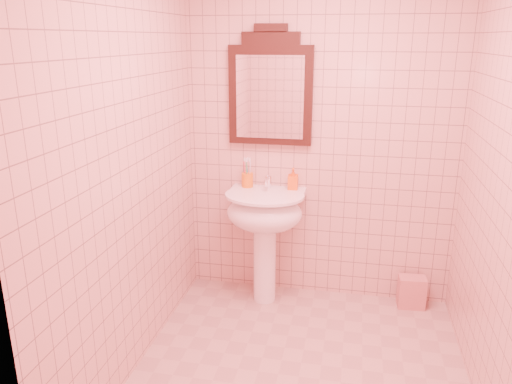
% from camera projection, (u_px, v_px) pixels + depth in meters
% --- Properties ---
extents(floor, '(2.20, 2.20, 0.00)m').
position_uv_depth(floor, '(299.00, 377.00, 3.00)').
color(floor, tan).
rests_on(floor, ground).
extents(back_wall, '(2.00, 0.02, 2.50)m').
position_uv_depth(back_wall, '(321.00, 138.00, 3.66)').
color(back_wall, '#D9A497').
rests_on(back_wall, floor).
extents(pedestal_sink, '(0.58, 0.58, 0.86)m').
position_uv_depth(pedestal_sink, '(265.00, 220.00, 3.69)').
color(pedestal_sink, white).
rests_on(pedestal_sink, floor).
extents(faucet, '(0.04, 0.16, 0.11)m').
position_uv_depth(faucet, '(268.00, 181.00, 3.74)').
color(faucet, white).
rests_on(faucet, pedestal_sink).
extents(mirror, '(0.61, 0.06, 0.86)m').
position_uv_depth(mirror, '(270.00, 90.00, 3.61)').
color(mirror, black).
rests_on(mirror, back_wall).
extents(toothbrush_cup, '(0.09, 0.09, 0.20)m').
position_uv_depth(toothbrush_cup, '(247.00, 180.00, 3.79)').
color(toothbrush_cup, orange).
rests_on(toothbrush_cup, pedestal_sink).
extents(soap_dispenser, '(0.08, 0.08, 0.16)m').
position_uv_depth(soap_dispenser, '(293.00, 179.00, 3.72)').
color(soap_dispenser, orange).
rests_on(soap_dispenser, pedestal_sink).
extents(towel, '(0.21, 0.14, 0.24)m').
position_uv_depth(towel, '(412.00, 292.00, 3.75)').
color(towel, tan).
rests_on(towel, floor).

